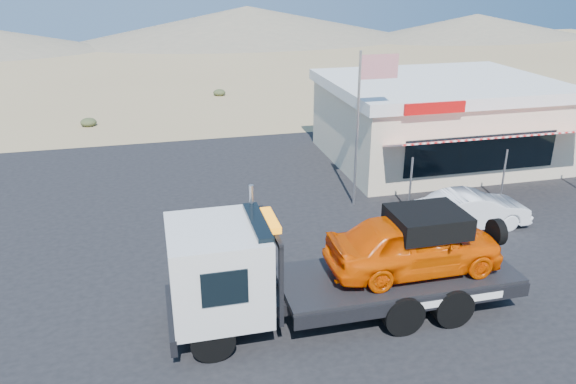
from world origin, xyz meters
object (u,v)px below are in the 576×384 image
tow_truck (338,261)px  flagpole (364,112)px  white_sedan (472,210)px  jerky_store (437,119)px

tow_truck → flagpole: flagpole is taller
white_sedan → flagpole: flagpole is taller
jerky_store → flagpole: (-5.57, -4.47, 1.77)m
jerky_store → white_sedan: bearing=-107.7°
jerky_store → flagpole: bearing=-141.2°
jerky_store → flagpole: size_ratio=1.73×
white_sedan → flagpole: size_ratio=0.68×
tow_truck → white_sedan: (6.53, 4.10, -0.98)m
tow_truck → white_sedan: tow_truck is taller
tow_truck → flagpole: size_ratio=1.55×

